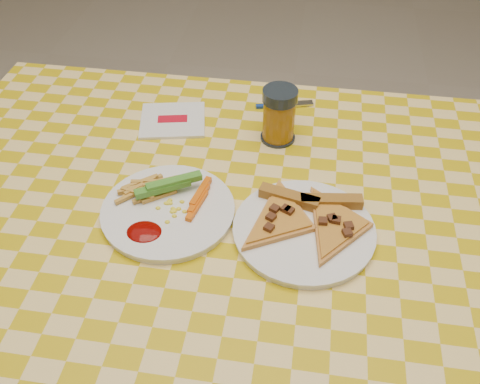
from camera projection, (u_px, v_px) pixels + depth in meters
The scene contains 8 objects.
table at pixel (246, 243), 0.99m from camera, with size 1.28×0.88×0.76m.
plate_left at pixel (168, 212), 0.94m from camera, with size 0.23×0.23×0.01m, color white.
plate_right at pixel (304, 231), 0.90m from camera, with size 0.24×0.24×0.01m, color white.
fries_veggies at pixel (165, 198), 0.94m from camera, with size 0.18×0.17×0.04m.
pizza_slices at pixel (307, 219), 0.90m from camera, with size 0.26×0.23×0.02m.
drink_glass at pixel (279, 116), 1.06m from camera, with size 0.07×0.07×0.11m.
napkin at pixel (173, 120), 1.14m from camera, with size 0.16×0.15×0.01m.
fork at pixel (285, 105), 1.18m from camera, with size 0.13×0.05×0.01m.
Camera 1 is at (0.09, -0.65, 1.43)m, focal length 40.00 mm.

